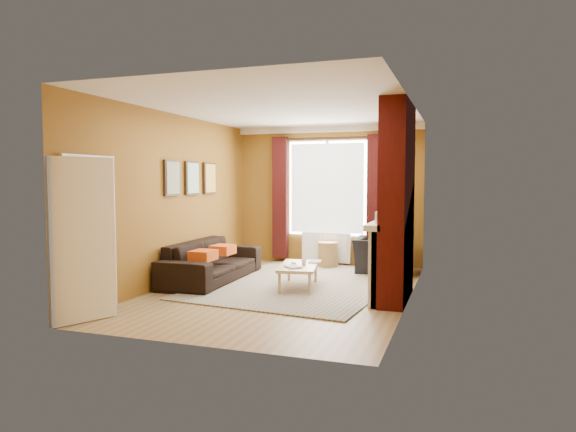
% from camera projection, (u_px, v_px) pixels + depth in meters
% --- Properties ---
extents(ground, '(5.50, 5.50, 0.00)m').
position_uv_depth(ground, '(283.00, 291.00, 7.92)').
color(ground, brown).
rests_on(ground, ground).
extents(room_walls, '(3.82, 5.54, 2.83)m').
position_uv_depth(room_walls, '(328.00, 202.00, 7.88)').
color(room_walls, brown).
rests_on(room_walls, ground).
extents(striped_rug, '(3.16, 4.11, 0.02)m').
position_uv_depth(striped_rug, '(302.00, 283.00, 8.48)').
color(striped_rug, '#2E687F').
rests_on(striped_rug, ground).
extents(sofa, '(0.96, 2.35, 0.68)m').
position_uv_depth(sofa, '(212.00, 261.00, 8.74)').
color(sofa, black).
rests_on(sofa, ground).
extents(armchair, '(1.03, 0.90, 0.66)m').
position_uv_depth(armchair, '(383.00, 256.00, 9.43)').
color(armchair, black).
rests_on(armchair, ground).
extents(coffee_table, '(0.77, 1.22, 0.38)m').
position_uv_depth(coffee_table, '(299.00, 267.00, 8.11)').
color(coffee_table, tan).
rests_on(coffee_table, ground).
extents(wicker_stool, '(0.49, 0.49, 0.50)m').
position_uv_depth(wicker_stool, '(328.00, 255.00, 10.09)').
color(wicker_stool, '#9E7A44').
rests_on(wicker_stool, ground).
extents(floor_lamp, '(0.30, 0.30, 1.67)m').
position_uv_depth(floor_lamp, '(402.00, 202.00, 9.32)').
color(floor_lamp, black).
rests_on(floor_lamp, ground).
extents(book_a, '(0.34, 0.34, 0.03)m').
position_uv_depth(book_a, '(287.00, 267.00, 7.80)').
color(book_a, '#999999').
rests_on(book_a, coffee_table).
extents(book_b, '(0.25, 0.31, 0.02)m').
position_uv_depth(book_b, '(309.00, 261.00, 8.39)').
color(book_b, '#999999').
rests_on(book_b, coffee_table).
extents(mug, '(0.12, 0.12, 0.09)m').
position_uv_depth(mug, '(304.00, 262.00, 8.09)').
color(mug, '#999999').
rests_on(mug, coffee_table).
extents(tv_remote, '(0.12, 0.16, 0.02)m').
position_uv_depth(tv_remote, '(294.00, 263.00, 8.19)').
color(tv_remote, '#262629').
rests_on(tv_remote, coffee_table).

